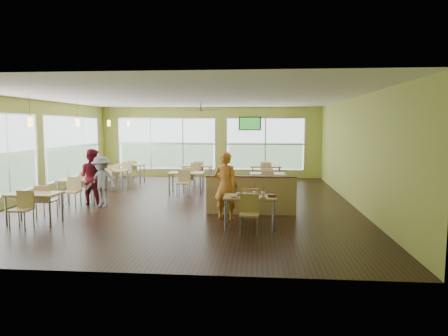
{
  "coord_description": "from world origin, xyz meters",
  "views": [
    {
      "loc": [
        2.18,
        -12.07,
        2.37
      ],
      "look_at": [
        1.27,
        -1.5,
        1.24
      ],
      "focal_mm": 32.0,
      "sensor_mm": 36.0,
      "label": 1
    }
  ],
  "objects_px": {
    "main_table": "(250,201)",
    "half_wall_divider": "(251,195)",
    "man_plaid": "(226,186)",
    "food_basket": "(272,195)"
  },
  "relations": [
    {
      "from": "half_wall_divider",
      "to": "man_plaid",
      "type": "bearing_deg",
      "value": -134.35
    },
    {
      "from": "man_plaid",
      "to": "food_basket",
      "type": "xyz_separation_m",
      "value": [
        1.12,
        -0.83,
        -0.08
      ]
    },
    {
      "from": "half_wall_divider",
      "to": "food_basket",
      "type": "distance_m",
      "value": 1.57
    },
    {
      "from": "main_table",
      "to": "half_wall_divider",
      "type": "bearing_deg",
      "value": 90.0
    },
    {
      "from": "main_table",
      "to": "man_plaid",
      "type": "bearing_deg",
      "value": 127.48
    },
    {
      "from": "main_table",
      "to": "food_basket",
      "type": "distance_m",
      "value": 0.52
    },
    {
      "from": "main_table",
      "to": "half_wall_divider",
      "type": "distance_m",
      "value": 1.45
    },
    {
      "from": "main_table",
      "to": "man_plaid",
      "type": "relative_size",
      "value": 0.88
    },
    {
      "from": "man_plaid",
      "to": "half_wall_divider",
      "type": "bearing_deg",
      "value": -117.51
    },
    {
      "from": "food_basket",
      "to": "main_table",
      "type": "bearing_deg",
      "value": 178.07
    }
  ]
}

